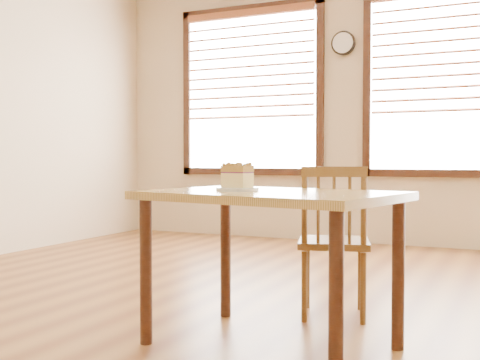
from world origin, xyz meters
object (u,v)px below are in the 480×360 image
Objects in this scene: plate at (237,189)px; cake_slice at (237,175)px; cafe_table_main at (270,213)px; wall_clock at (343,43)px; cafe_chair_main at (334,240)px.

cake_slice is at bearing -37.55° from plate.
wall_clock is at bearing 111.20° from cafe_table_main.
cake_slice is (-0.29, -0.68, 0.38)m from cafe_chair_main.
cafe_table_main is 1.48× the size of cafe_chair_main.
wall_clock is at bearing -91.57° from cafe_chair_main.
cafe_table_main is 8.50× the size of cake_slice.
cafe_chair_main is at bearing 75.16° from cake_slice.
cafe_table_main is at bearing 8.85° from plate.
cake_slice is (0.00, -0.00, 0.07)m from plate.
cake_slice is at bearing -159.99° from cafe_table_main.
cafe_chair_main reaches higher than plate.
cafe_chair_main is 5.73× the size of cake_slice.
cafe_table_main is 0.69m from cafe_chair_main.
cake_slice is (0.51, -3.72, -1.32)m from wall_clock.
cafe_chair_main is 0.83m from cake_slice.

